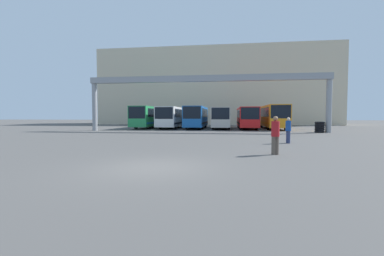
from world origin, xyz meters
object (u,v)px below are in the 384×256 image
Objects in this scene: bus_slot_5 at (273,116)px; tire_stack at (320,127)px; bus_slot_3 at (222,117)px; bus_slot_1 at (173,116)px; bus_slot_2 at (197,116)px; bus_slot_0 at (150,116)px; pedestrian_near_center at (275,134)px; bus_slot_4 at (247,117)px; pedestrian_near_right at (288,130)px.

tire_stack is at bearing -64.94° from bus_slot_5.
tire_stack is at bearing -37.53° from bus_slot_3.
bus_slot_2 is (3.62, -0.39, 0.04)m from bus_slot_1.
bus_slot_2 reaches higher than bus_slot_3.
bus_slot_0 is 1.07× the size of bus_slot_1.
bus_slot_0 is at bearing -178.27° from bus_slot_3.
bus_slot_1 reaches higher than tire_stack.
bus_slot_5 reaches higher than pedestrian_near_center.
bus_slot_2 is 0.99× the size of bus_slot_4.
tire_stack is at bearing -20.34° from bus_slot_0.
bus_slot_4 is 10.48m from tire_stack.
bus_slot_4 reaches higher than bus_slot_3.
bus_slot_5 is at bearing -22.40° from pedestrian_near_right.
pedestrian_near_center is at bearing 145.55° from pedestrian_near_right.
bus_slot_4 is 3.66m from bus_slot_5.
bus_slot_1 is 1.08× the size of bus_slot_2.
bus_slot_3 is 6.69× the size of pedestrian_near_center.
bus_slot_4 is 0.91× the size of bus_slot_5.
bus_slot_0 reaches higher than tire_stack.
bus_slot_0 is at bearing 159.66° from tire_stack.
bus_slot_4 reaches higher than pedestrian_near_center.
bus_slot_5 reaches higher than bus_slot_1.
pedestrian_near_center reaches higher than pedestrian_near_right.
tire_stack is (7.33, -7.40, -1.12)m from bus_slot_4.
bus_slot_1 is (3.62, -0.37, -0.06)m from bus_slot_0.
bus_slot_1 reaches higher than bus_slot_4.
bus_slot_1 is at bearing -5.76° from bus_slot_0.
bus_slot_1 is 1.06× the size of bus_slot_4.
bus_slot_3 reaches higher than pedestrian_near_center.
pedestrian_near_center is at bearing -67.29° from bus_slot_1.
bus_slot_0 is 28.90m from pedestrian_near_center.
bus_slot_4 is 19.26m from pedestrian_near_right.
pedestrian_near_center is (-4.07, -25.10, -0.90)m from bus_slot_5.
bus_slot_0 is at bearing 174.07° from bus_slot_2.
pedestrian_near_center is at bearing -114.40° from tire_stack.
bus_slot_4 is at bearing -1.70° from bus_slot_1.
tire_stack is (7.78, 17.16, -0.38)m from pedestrian_near_center.
bus_slot_1 is at bearing -179.14° from bus_slot_5.
pedestrian_near_center is (14.04, -25.25, -0.84)m from bus_slot_0.
bus_slot_0 reaches higher than pedestrian_near_right.
bus_slot_2 is 8.54× the size of tire_stack.
pedestrian_near_right is 13.23m from tire_stack.
bus_slot_0 is at bearing 177.28° from bus_slot_4.
pedestrian_near_center is (-0.45, -24.56, -0.74)m from bus_slot_4.
pedestrian_near_right is at bearing -76.16° from bus_slot_3.
bus_slot_0 is 1.13× the size of bus_slot_4.
bus_slot_1 is at bearing 173.90° from bus_slot_2.
bus_slot_0 is 23.30m from tire_stack.
bus_slot_2 is 0.83× the size of bus_slot_3.
bus_slot_5 is at bearing 8.48° from bus_slot_4.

